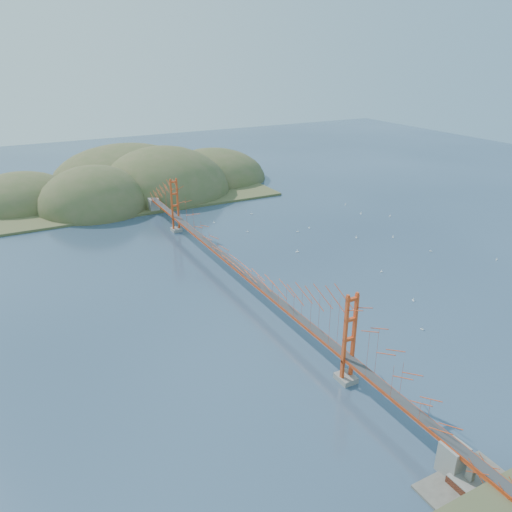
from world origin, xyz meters
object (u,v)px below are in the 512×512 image
bridge (236,245)px  sailboat_0 (413,300)px  sailboat_2 (381,272)px  sailboat_1 (298,231)px  fort (470,479)px

bridge → sailboat_0: bridge is taller
bridge → sailboat_2: bearing=-17.7°
sailboat_1 → sailboat_2: sailboat_1 is taller
sailboat_0 → sailboat_2: (2.86, 10.79, -0.01)m
bridge → sailboat_1: (23.13, 16.95, -6.86)m
bridge → sailboat_1: bearing=36.2°
sailboat_1 → sailboat_0: bearing=-91.7°
bridge → sailboat_1: size_ratio=140.06×
fort → sailboat_0: size_ratio=5.91×
bridge → sailboat_2: bridge is taller
sailboat_0 → sailboat_2: size_ratio=1.11×
sailboat_0 → sailboat_2: bearing=75.2°
sailboat_2 → fort: bearing=-121.5°
fort → sailboat_1: (22.73, 64.93, -0.52)m
bridge → fort: size_ratio=25.51×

